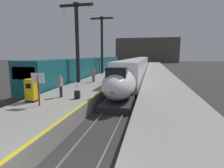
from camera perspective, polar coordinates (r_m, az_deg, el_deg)
name	(u,v)px	position (r m, az deg, el deg)	size (l,w,h in m)	color
platform_left	(110,78)	(29.61, -0.80, 1.95)	(4.80, 110.00, 1.05)	gray
platform_right	(160,79)	(28.89, 15.05, 1.45)	(4.80, 110.00, 1.05)	gray
platform_left_safety_stripe	(123,75)	(29.12, 3.57, 2.86)	(0.20, 107.80, 0.01)	yellow
rail_main_left	(131,79)	(31.82, 6.12, 1.57)	(0.08, 110.00, 0.12)	slate
rail_main_right	(140,79)	(31.69, 8.82, 1.48)	(0.08, 110.00, 0.12)	slate
rail_secondary_left	(88,78)	(33.64, -7.73, 1.95)	(0.08, 110.00, 0.12)	slate
rail_secondary_right	(96,78)	(33.16, -5.29, 1.89)	(0.08, 110.00, 0.12)	slate
highspeed_train_main	(139,66)	(39.46, 8.51, 5.78)	(2.92, 56.01, 3.60)	silver
regional_train_adjacent	(92,67)	(33.25, -6.56, 5.47)	(2.85, 36.60, 3.80)	#145660
station_column_mid	(77,36)	(21.78, -11.13, 14.95)	(4.00, 0.68, 9.07)	black
station_column_far	(102,40)	(32.03, -3.25, 13.84)	(4.00, 0.68, 9.71)	black
passenger_near_edge	(61,85)	(14.31, -16.12, -0.18)	(0.25, 0.57, 1.69)	#23232D
passenger_mid_platform	(93,74)	(21.66, -5.99, 3.24)	(0.57, 0.27, 1.69)	#23232D
rolling_suitcase	(77,95)	(13.65, -11.07, -3.36)	(0.40, 0.22, 0.98)	black
ticket_machine_yellow	(31,91)	(13.72, -24.41, -2.11)	(0.76, 0.62, 1.60)	yellow
departure_info_board	(38,83)	(12.29, -22.63, 0.40)	(0.90, 0.10, 2.12)	maroon
terminus_back_wall	(147,50)	(105.92, 11.03, 10.57)	(36.00, 2.00, 14.00)	#4C4742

